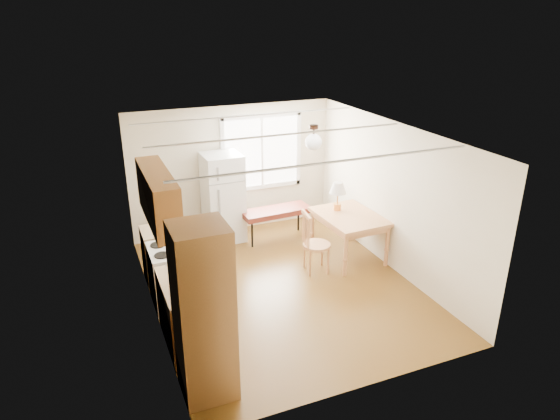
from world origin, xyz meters
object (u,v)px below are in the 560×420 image
refrigerator (223,198)px  chair (311,239)px  bench (276,212)px  dining_table (349,220)px

refrigerator → chair: refrigerator is taller
refrigerator → chair: 2.09m
bench → chair: chair is taller
dining_table → bench: bearing=124.0°
dining_table → chair: 0.90m
refrigerator → bench: size_ratio=1.25×
dining_table → refrigerator: bearing=136.3°
dining_table → chair: chair is taller
refrigerator → bench: (0.93, -0.38, -0.30)m
refrigerator → dining_table: size_ratio=1.27×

